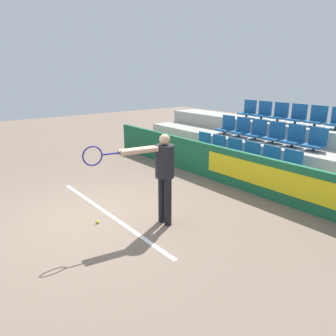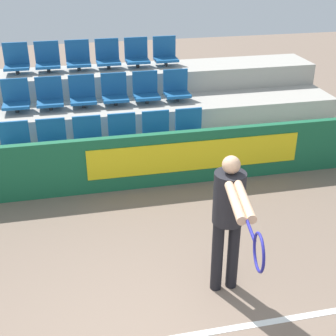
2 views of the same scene
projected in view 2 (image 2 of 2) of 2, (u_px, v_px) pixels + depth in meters
barrier_wall at (113, 164)px, 7.27m from camera, size 9.36×0.14×0.90m
bleacher_tier_front at (108, 162)px, 7.88m from camera, size 8.96×1.01×0.42m
bleacher_tier_middle at (102, 129)px, 8.67m from camera, size 8.96×1.01×0.84m
bleacher_tier_back at (97, 101)px, 9.46m from camera, size 8.96×1.01×1.26m
stadium_chair_0 at (15, 143)px, 7.52m from camera, size 0.46×0.38×0.56m
stadium_chair_1 at (52, 140)px, 7.63m from camera, size 0.46×0.38×0.56m
stadium_chair_2 at (88, 137)px, 7.74m from camera, size 0.46×0.38×0.56m
stadium_chair_3 at (123, 134)px, 7.85m from camera, size 0.46×0.38×0.56m
stadium_chair_4 at (157, 131)px, 7.96m from camera, size 0.46×0.38×0.56m
stadium_chair_5 at (190, 128)px, 8.07m from camera, size 0.46×0.38×0.56m
stadium_chair_6 at (16, 98)px, 8.21m from camera, size 0.46×0.38×0.56m
stadium_chair_7 at (50, 96)px, 8.32m from camera, size 0.46×0.38×0.56m
stadium_chair_8 at (83, 94)px, 8.43m from camera, size 0.46×0.38×0.56m
stadium_chair_9 at (115, 92)px, 8.54m from camera, size 0.46×0.38×0.56m
stadium_chair_10 at (146, 90)px, 8.65m from camera, size 0.46×0.38×0.56m
stadium_chair_11 at (176, 88)px, 8.76m from camera, size 0.46×0.38×0.56m
stadium_chair_12 at (16, 61)px, 8.90m from camera, size 0.46×0.38×0.56m
stadium_chair_13 at (48, 60)px, 9.01m from camera, size 0.46×0.38×0.56m
stadium_chair_14 at (78, 58)px, 9.13m from camera, size 0.46×0.38×0.56m
stadium_chair_15 at (108, 56)px, 9.24m from camera, size 0.46×0.38×0.56m
stadium_chair_16 at (137, 55)px, 9.35m from camera, size 0.46×0.38×0.56m
stadium_chair_17 at (165, 54)px, 9.46m from camera, size 0.46×0.38×0.56m
tennis_player at (229, 213)px, 4.88m from camera, size 0.41×1.58×1.67m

